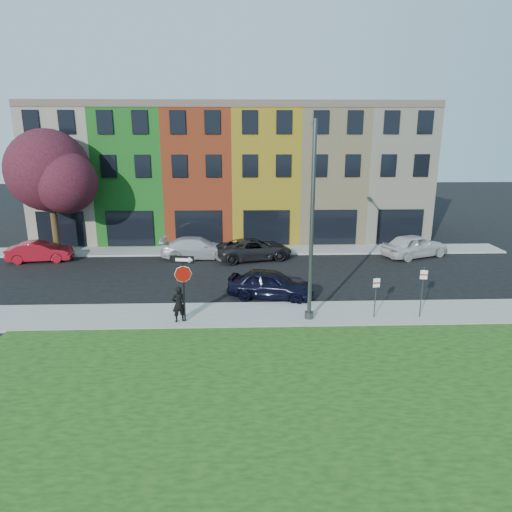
{
  "coord_description": "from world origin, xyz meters",
  "views": [
    {
      "loc": [
        -1.9,
        -16.9,
        8.4
      ],
      "look_at": [
        -1.18,
        4.0,
        2.66
      ],
      "focal_mm": 32.0,
      "sensor_mm": 36.0,
      "label": 1
    }
  ],
  "objects_px": {
    "man": "(179,304)",
    "street_lamp": "(312,222)",
    "sedan_near": "(271,284)",
    "stop_sign": "(183,275)"
  },
  "relations": [
    {
      "from": "stop_sign",
      "to": "sedan_near",
      "type": "relative_size",
      "value": 0.64
    },
    {
      "from": "street_lamp",
      "to": "man",
      "type": "bearing_deg",
      "value": -168.73
    },
    {
      "from": "street_lamp",
      "to": "sedan_near",
      "type": "bearing_deg",
      "value": 127.14
    },
    {
      "from": "man",
      "to": "street_lamp",
      "type": "xyz_separation_m",
      "value": [
        5.92,
        0.36,
        3.6
      ]
    },
    {
      "from": "man",
      "to": "sedan_near",
      "type": "bearing_deg",
      "value": -166.42
    },
    {
      "from": "sedan_near",
      "to": "street_lamp",
      "type": "distance_m",
      "value": 4.97
    },
    {
      "from": "sedan_near",
      "to": "street_lamp",
      "type": "height_order",
      "value": "street_lamp"
    },
    {
      "from": "street_lamp",
      "to": "stop_sign",
      "type": "bearing_deg",
      "value": -168.45
    },
    {
      "from": "sedan_near",
      "to": "street_lamp",
      "type": "relative_size",
      "value": 0.54
    },
    {
      "from": "sedan_near",
      "to": "man",
      "type": "bearing_deg",
      "value": 140.75
    }
  ]
}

